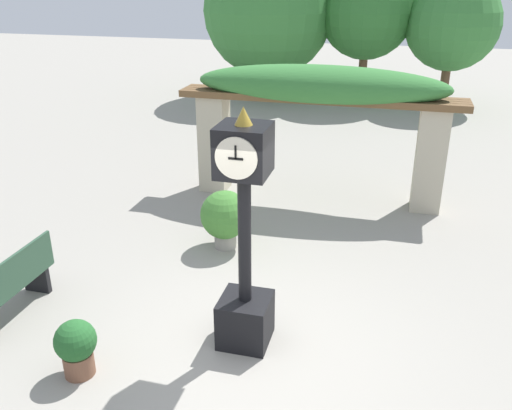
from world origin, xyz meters
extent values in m
plane|color=gray|center=(0.00, 0.00, 0.00)|extent=(60.00, 60.00, 0.00)
cube|color=black|center=(-0.10, 0.20, 0.29)|extent=(0.59, 0.59, 0.59)
cylinder|color=black|center=(-0.10, 0.20, 1.35)|extent=(0.15, 0.15, 1.51)
cylinder|color=gold|center=(-0.10, 0.20, 2.12)|extent=(0.24, 0.24, 0.04)
cube|color=black|center=(-0.10, 0.20, 2.41)|extent=(0.54, 0.54, 0.54)
cylinder|color=beige|center=(-0.10, -0.08, 2.41)|extent=(0.44, 0.02, 0.44)
cylinder|color=beige|center=(-0.10, 0.48, 2.41)|extent=(0.44, 0.02, 0.44)
cube|color=black|center=(-0.10, -0.09, 2.41)|extent=(0.16, 0.01, 0.02)
cube|color=black|center=(-0.10, -0.09, 2.48)|extent=(0.02, 0.01, 0.14)
cone|color=gold|center=(-0.10, 0.20, 2.78)|extent=(0.19, 0.19, 0.19)
cube|color=#BCB299|center=(-2.07, 4.89, 0.97)|extent=(0.53, 0.53, 1.93)
cube|color=#BCB299|center=(2.07, 4.89, 0.97)|extent=(0.53, 0.53, 1.93)
cube|color=brown|center=(0.00, 4.63, 2.00)|extent=(5.27, 0.16, 0.12)
cube|color=brown|center=(0.00, 4.81, 2.00)|extent=(5.27, 0.16, 0.12)
cube|color=brown|center=(0.00, 4.98, 2.00)|extent=(5.27, 0.16, 0.12)
cube|color=brown|center=(0.00, 5.16, 2.00)|extent=(5.27, 0.16, 0.12)
ellipsoid|color=#387A38|center=(0.00, 4.89, 2.23)|extent=(4.65, 1.13, 0.70)
cylinder|color=gray|center=(-1.08, 2.46, 0.14)|extent=(0.35, 0.35, 0.28)
sphere|color=#427F33|center=(-1.08, 2.46, 0.57)|extent=(0.78, 0.78, 0.78)
cylinder|color=brown|center=(-1.72, -0.84, 0.14)|extent=(0.34, 0.34, 0.27)
sphere|color=#235B28|center=(-1.72, -0.84, 0.45)|extent=(0.46, 0.46, 0.46)
cube|color=#2D4C38|center=(-3.22, -0.09, 0.41)|extent=(0.42, 1.55, 0.05)
cube|color=#2D4C38|center=(-3.03, -0.09, 0.67)|extent=(0.04, 1.55, 0.45)
cube|color=black|center=(-3.22, 0.53, 0.20)|extent=(0.38, 0.08, 0.39)
cylinder|color=brown|center=(-3.10, 13.69, 0.70)|extent=(0.28, 0.28, 1.39)
sphere|color=#387A38|center=(-3.10, 13.69, 2.92)|extent=(4.37, 4.37, 4.37)
cylinder|color=brown|center=(0.14, 13.86, 0.94)|extent=(0.28, 0.28, 1.87)
sphere|color=#2D6B2D|center=(0.14, 13.86, 2.94)|extent=(3.05, 3.05, 3.05)
cylinder|color=brown|center=(2.81, 13.74, 0.81)|extent=(0.28, 0.28, 1.62)
sphere|color=#387A38|center=(2.81, 13.74, 2.64)|extent=(2.93, 2.93, 2.93)
camera|label=1|loc=(1.40, -4.98, 4.12)|focal=38.00mm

